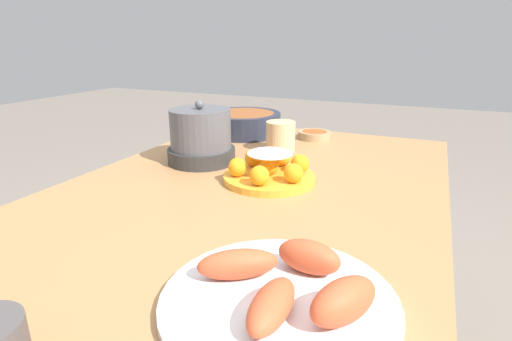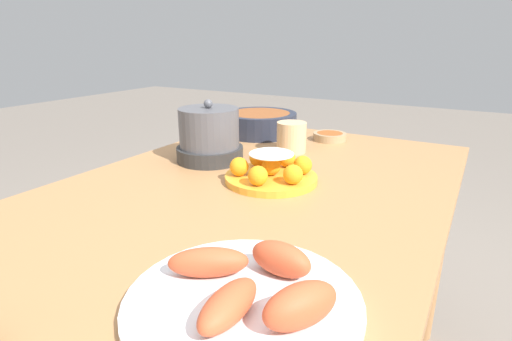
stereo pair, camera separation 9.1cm
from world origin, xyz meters
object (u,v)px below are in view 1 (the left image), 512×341
object	(u,v)px
seafood_platter	(284,294)
cup_near	(281,136)
sauce_bowl	(314,135)
cake_plate	(270,170)
dining_table	(242,231)
warming_pot	(201,137)
serving_bowl	(244,123)

from	to	relation	value
seafood_platter	cup_near	distance (m)	0.74
sauce_bowl	seafood_platter	world-z (taller)	seafood_platter
cake_plate	dining_table	bearing A→B (deg)	166.05
dining_table	sauce_bowl	world-z (taller)	sauce_bowl
sauce_bowl	warming_pot	xyz separation A→B (m)	(-0.39, 0.21, 0.06)
cake_plate	sauce_bowl	size ratio (longest dim) A/B	2.02
serving_bowl	cup_near	world-z (taller)	cup_near
cake_plate	warming_pot	bearing A→B (deg)	73.93
sauce_bowl	warming_pot	distance (m)	0.44
dining_table	sauce_bowl	bearing A→B (deg)	-0.69
cake_plate	cup_near	world-z (taller)	cup_near
sauce_bowl	seafood_platter	xyz separation A→B (m)	(-0.88, -0.21, 0.00)
seafood_platter	warming_pot	world-z (taller)	warming_pot
serving_bowl	warming_pot	world-z (taller)	warming_pot
seafood_platter	cup_near	world-z (taller)	cup_near
dining_table	serving_bowl	xyz separation A→B (m)	(0.52, 0.24, 0.13)
cake_plate	serving_bowl	world-z (taller)	same
cup_near	dining_table	bearing A→B (deg)	-172.96
cup_near	warming_pot	world-z (taller)	warming_pot
serving_bowl	seafood_platter	size ratio (longest dim) A/B	0.86
serving_bowl	cake_plate	bearing A→B (deg)	-147.21
seafood_platter	warming_pot	distance (m)	0.65
cup_near	seafood_platter	bearing A→B (deg)	-159.15
sauce_bowl	seafood_platter	distance (m)	0.91
cup_near	warming_pot	distance (m)	0.25
dining_table	seafood_platter	world-z (taller)	seafood_platter
dining_table	warming_pot	distance (m)	0.31
cake_plate	serving_bowl	distance (m)	0.50
cake_plate	seafood_platter	distance (m)	0.47
warming_pot	cup_near	bearing A→B (deg)	-39.26
dining_table	cake_plate	bearing A→B (deg)	-13.95
sauce_bowl	warming_pot	size ratio (longest dim) A/B	0.59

